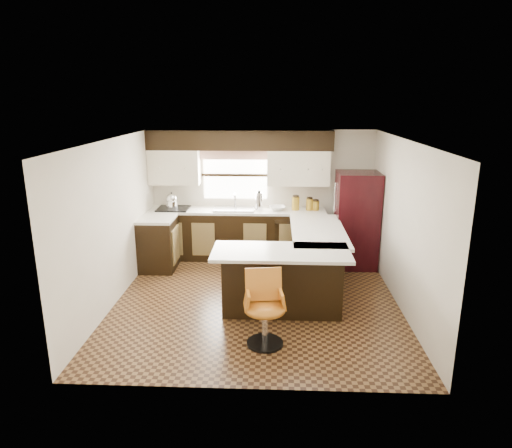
{
  "coord_description": "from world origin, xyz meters",
  "views": [
    {
      "loc": [
        0.28,
        -6.36,
        2.96
      ],
      "look_at": [
        -0.03,
        0.45,
        1.07
      ],
      "focal_mm": 32.0,
      "sensor_mm": 36.0,
      "label": 1
    }
  ],
  "objects_px": {
    "peninsula_long": "(314,259)",
    "refrigerator": "(356,220)",
    "peninsula_return": "(282,282)",
    "bar_chair": "(265,310)"
  },
  "relations": [
    {
      "from": "peninsula_return",
      "to": "bar_chair",
      "type": "xyz_separation_m",
      "value": [
        -0.21,
        -0.94,
        0.02
      ]
    },
    {
      "from": "peninsula_return",
      "to": "refrigerator",
      "type": "xyz_separation_m",
      "value": [
        1.34,
        1.92,
        0.41
      ]
    },
    {
      "from": "refrigerator",
      "to": "bar_chair",
      "type": "bearing_deg",
      "value": -118.53
    },
    {
      "from": "peninsula_long",
      "to": "peninsula_return",
      "type": "xyz_separation_m",
      "value": [
        -0.53,
        -0.97,
        0.0
      ]
    },
    {
      "from": "peninsula_return",
      "to": "peninsula_long",
      "type": "bearing_deg",
      "value": 61.7
    },
    {
      "from": "peninsula_long",
      "to": "refrigerator",
      "type": "relative_size",
      "value": 1.14
    },
    {
      "from": "bar_chair",
      "to": "peninsula_return",
      "type": "bearing_deg",
      "value": 69.18
    },
    {
      "from": "peninsula_long",
      "to": "bar_chair",
      "type": "bearing_deg",
      "value": -111.16
    },
    {
      "from": "refrigerator",
      "to": "bar_chair",
      "type": "relative_size",
      "value": 1.84
    },
    {
      "from": "peninsula_long",
      "to": "refrigerator",
      "type": "xyz_separation_m",
      "value": [
        0.81,
        0.94,
        0.41
      ]
    }
  ]
}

